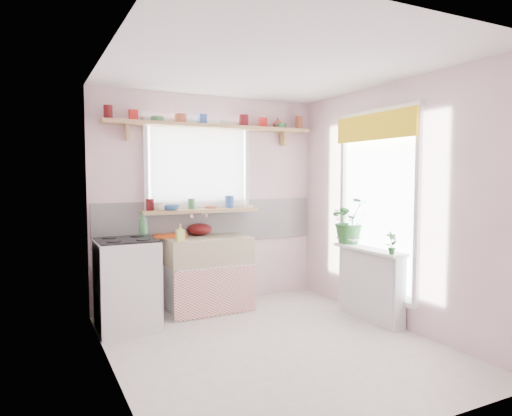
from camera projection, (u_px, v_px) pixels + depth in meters
name	position (u px, v px, depth m)	size (l,w,h in m)	color
room	(288.00, 191.00, 5.13)	(3.20, 3.20, 3.20)	white
sink_unit	(207.00, 273.00, 5.22)	(0.95, 0.65, 1.11)	white
cooker	(127.00, 284.00, 4.57)	(0.58, 0.58, 0.93)	white
radiator_ledge	(370.00, 283.00, 4.89)	(0.22, 0.95, 0.78)	white
windowsill	(201.00, 211.00, 5.33)	(1.40, 0.22, 0.04)	tan
pine_shelf	(213.00, 127.00, 5.32)	(2.52, 0.24, 0.04)	tan
shelf_crockery	(211.00, 120.00, 5.31)	(2.47, 0.11, 0.12)	#590F14
sill_crockery	(197.00, 204.00, 5.31)	(1.35, 0.11, 0.12)	#590F14
dish_tray	(170.00, 235.00, 5.20)	(0.37, 0.27, 0.04)	#CA4612
colander	(200.00, 229.00, 5.36)	(0.30, 0.30, 0.14)	#4F0D0F
jade_plant	(350.00, 220.00, 5.22)	(0.47, 0.41, 0.52)	#28642A
fruit_bowl	(350.00, 240.00, 5.24)	(0.27, 0.27, 0.07)	silver
herb_pot	(392.00, 243.00, 4.46)	(0.12, 0.08, 0.23)	#275E25
soap_bottle_sink	(180.00, 233.00, 4.84)	(0.08, 0.08, 0.18)	#EDFB6F
sill_cup	(160.00, 207.00, 5.05)	(0.11, 0.11, 0.09)	silver
sill_bowl	(171.00, 208.00, 5.11)	(0.19, 0.19, 0.06)	#3468A9
shelf_vase	(278.00, 123.00, 5.78)	(0.13, 0.13, 0.14)	#A33D32
cooker_bottle	(143.00, 224.00, 4.83)	(0.10, 0.10, 0.25)	#40814D
fruit	(350.00, 235.00, 5.24)	(0.20, 0.14, 0.10)	#E45513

